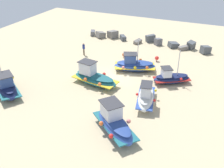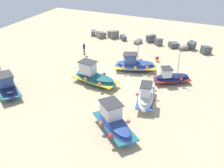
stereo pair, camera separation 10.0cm
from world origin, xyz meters
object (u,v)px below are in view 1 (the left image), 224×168
fishing_boat_2 (134,65)px  mooring_buoy_0 (157,58)px  person_walking (84,48)px  fishing_boat_4 (94,77)px  mooring_buoy_1 (124,55)px  fishing_boat_0 (114,123)px  fishing_boat_1 (146,97)px  fishing_boat_5 (171,78)px  fishing_boat_3 (5,86)px

fishing_boat_2 → mooring_buoy_0: fishing_boat_2 is taller
person_walking → fishing_boat_4: bearing=-103.8°
person_walking → mooring_buoy_1: person_walking is taller
fishing_boat_0 → fishing_boat_4: bearing=-12.2°
fishing_boat_1 → fishing_boat_5: 5.11m
fishing_boat_3 → mooring_buoy_1: (7.39, 13.11, -0.39)m
mooring_buoy_0 → mooring_buoy_1: bearing=-173.4°
fishing_boat_5 → mooring_buoy_1: size_ratio=6.63×
fishing_boat_3 → fishing_boat_4: size_ratio=1.03×
fishing_boat_5 → mooring_buoy_1: (-7.12, 4.42, -0.23)m
fishing_boat_2 → fishing_boat_4: fishing_boat_2 is taller
fishing_boat_5 → person_walking: 12.59m
fishing_boat_0 → mooring_buoy_1: (-4.87, 14.33, -0.47)m
person_walking → mooring_buoy_0: size_ratio=2.42×
fishing_boat_2 → fishing_boat_0: bearing=81.3°
fishing_boat_3 → fishing_boat_5: fishing_boat_3 is taller
person_walking → mooring_buoy_1: bearing=-35.0°
fishing_boat_1 → mooring_buoy_0: size_ratio=6.74×
fishing_boat_3 → mooring_buoy_0: 17.88m
fishing_boat_2 → person_walking: 7.80m
fishing_boat_1 → person_walking: 13.59m
fishing_boat_0 → mooring_buoy_0: bearing=-48.4°
fishing_boat_4 → fishing_boat_5: bearing=-145.7°
fishing_boat_4 → fishing_boat_5: size_ratio=1.31×
fishing_boat_1 → person_walking: fishing_boat_1 is taller
fishing_boat_3 → mooring_buoy_0: fishing_boat_3 is taller
fishing_boat_0 → fishing_boat_3: (-12.27, 1.22, -0.08)m
fishing_boat_1 → mooring_buoy_0: fishing_boat_1 is taller
fishing_boat_3 → mooring_buoy_0: size_ratio=8.06×
fishing_boat_0 → mooring_buoy_0: fishing_boat_0 is taller
fishing_boat_1 → fishing_boat_0: bearing=-24.6°
fishing_boat_2 → fishing_boat_1: bearing=97.8°
fishing_boat_0 → person_walking: bearing=-13.2°
fishing_boat_0 → mooring_buoy_0: size_ratio=7.15×
fishing_boat_0 → mooring_buoy_0: 14.84m
mooring_buoy_1 → fishing_boat_0: bearing=-71.2°
fishing_boat_1 → person_walking: size_ratio=2.78×
fishing_boat_2 → mooring_buoy_0: bearing=-136.2°
mooring_buoy_1 → fishing_boat_1: bearing=-57.8°
fishing_boat_1 → mooring_buoy_0: bearing=176.9°
fishing_boat_5 → fishing_boat_4: bearing=-7.4°
fishing_boat_3 → fishing_boat_1: bearing=49.5°
fishing_boat_5 → fishing_boat_1: bearing=43.8°
fishing_boat_4 → person_walking: 8.08m
fishing_boat_2 → person_walking: size_ratio=3.09×
fishing_boat_3 → fishing_boat_0: bearing=28.2°
fishing_boat_3 → fishing_boat_5: size_ratio=1.35×
fishing_boat_3 → mooring_buoy_1: 15.06m
fishing_boat_0 → fishing_boat_4: size_ratio=0.92×
fishing_boat_4 → fishing_boat_5: 8.17m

